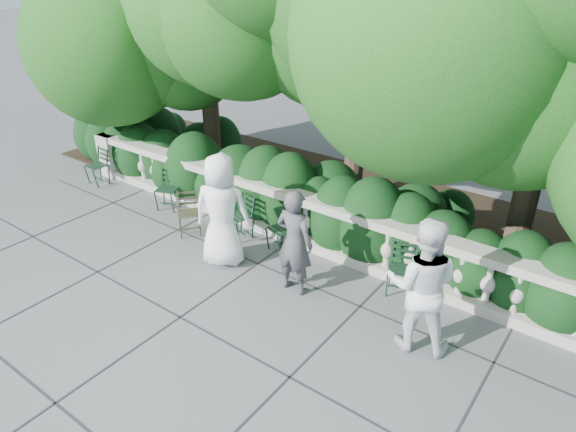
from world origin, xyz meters
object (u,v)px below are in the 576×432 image
Objects in this scene: chair_a at (94,186)px; person_casual_man at (422,285)px; person_businessman at (222,211)px; chair_weathered at (192,238)px; chair_c at (275,253)px; chair_b at (166,212)px; chair_d at (234,239)px; person_woman_grey at (294,242)px; chair_f at (397,299)px.

person_casual_man is at bearing 0.66° from chair_a.
person_casual_man is at bearing 155.95° from person_businessman.
chair_weathered is 0.43× the size of person_casual_man.
chair_weathered is at bearing -145.98° from chair_c.
chair_b is 5.88m from person_casual_man.
chair_d is at bearing -159.10° from chair_c.
person_woman_grey is at bearing -0.23° from chair_a.
chair_f is at bearing 171.40° from person_businessman.
chair_weathered is 0.49× the size of person_woman_grey.
chair_f is at bearing 19.22° from chair_c.
chair_weathered is 0.43× the size of person_businessman.
person_woman_grey is at bearing -52.16° from chair_weathered.
chair_a is at bearing -165.82° from chair_d.
person_woman_grey reaches higher than chair_f.
chair_weathered is 4.67m from person_casual_man.
chair_weathered is (1.20, -0.44, 0.00)m from chair_b.
chair_weathered is (-0.69, -0.42, 0.00)m from chair_d.
person_woman_grey is 0.89× the size of person_casual_man.
chair_b is 2.56m from person_businessman.
chair_d is 1.00× the size of chair_weathered.
chair_f is (7.47, 0.22, 0.00)m from chair_a.
chair_b is 0.49× the size of person_woman_grey.
chair_a and chair_f have the same top height.
person_casual_man is at bearing 3.68° from chair_c.
person_businessman reaches higher than chair_b.
chair_b is 1.00× the size of chair_d.
chair_b is at bearing -40.50° from person_businessman.
chair_c is at bearing 164.19° from chair_f.
chair_d is 2.10m from person_woman_grey.
chair_c and chair_weathered have the same top height.
chair_b is at bearing 6.92° from chair_a.
chair_a is 6.12m from person_woman_grey.
person_casual_man reaches higher than chair_weathered.
chair_weathered is at bearing -0.92° from chair_a.
chair_f and chair_weathered have the same top height.
person_woman_grey is (1.82, -0.60, 0.86)m from chair_d.
person_woman_grey is at bearing -20.64° from person_casual_man.
chair_weathered is at bearing -5.53° from person_woman_grey.
person_casual_man is at bearing -70.01° from chair_f.
person_casual_man reaches higher than chair_a.
chair_d is 4.05m from person_casual_man.
person_woman_grey reaches higher than chair_c.
chair_a is 8.17m from person_casual_man.
person_businessman is at bearing -60.31° from chair_weathered.
chair_b is 5.15m from chair_f.
chair_a and chair_c have the same top height.
chair_b is 0.43× the size of person_casual_man.
person_casual_man is at bearing 3.59° from chair_d.
chair_weathered is (-3.95, -0.57, 0.00)m from chair_f.
person_casual_man is at bearing 176.99° from person_woman_grey.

